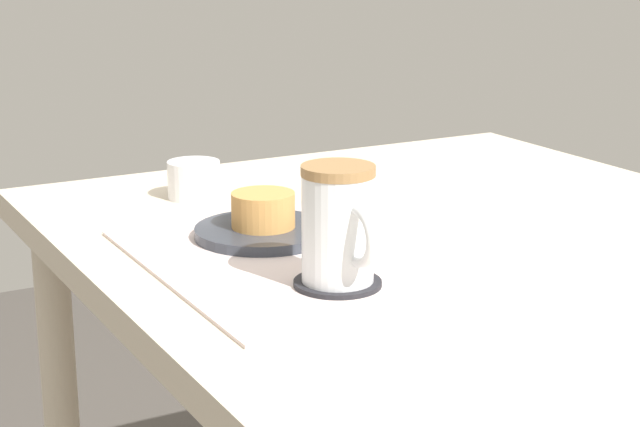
# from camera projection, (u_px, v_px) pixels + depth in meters

# --- Properties ---
(dining_table) EXTENTS (1.11, 0.85, 0.72)m
(dining_table) POSITION_uv_depth(u_px,v_px,m) (489.00, 316.00, 1.22)
(dining_table) COLOR beige
(dining_table) RESTS_ON ground_plane
(placemat) EXTENTS (0.40, 0.29, 0.00)m
(placemat) POSITION_uv_depth(u_px,v_px,m) (288.00, 261.00, 1.16)
(placemat) COLOR silver
(placemat) RESTS_ON dining_table
(pastry_plate) EXTENTS (0.16, 0.16, 0.01)m
(pastry_plate) POSITION_uv_depth(u_px,v_px,m) (264.00, 232.00, 1.24)
(pastry_plate) COLOR #333842
(pastry_plate) RESTS_ON placemat
(pastry) EXTENTS (0.07, 0.07, 0.04)m
(pastry) POSITION_uv_depth(u_px,v_px,m) (263.00, 210.00, 1.23)
(pastry) COLOR tan
(pastry) RESTS_ON pastry_plate
(coffee_coaster) EXTENTS (0.09, 0.09, 0.00)m
(coffee_coaster) POSITION_uv_depth(u_px,v_px,m) (338.00, 283.00, 1.07)
(coffee_coaster) COLOR #232328
(coffee_coaster) RESTS_ON placemat
(coffee_mug) EXTENTS (0.11, 0.07, 0.12)m
(coffee_mug) POSITION_uv_depth(u_px,v_px,m) (339.00, 225.00, 1.06)
(coffee_mug) COLOR white
(coffee_mug) RESTS_ON coffee_coaster
(sugar_bowl) EXTENTS (0.07, 0.07, 0.05)m
(sugar_bowl) POSITION_uv_depth(u_px,v_px,m) (194.00, 180.00, 1.42)
(sugar_bowl) COLOR white
(sugar_bowl) RESTS_ON dining_table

